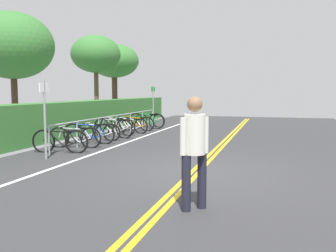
% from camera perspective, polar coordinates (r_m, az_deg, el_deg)
% --- Properties ---
extents(ground_plane, '(35.80, 10.75, 0.05)m').
position_cam_1_polar(ground_plane, '(8.07, 4.39, -7.40)').
color(ground_plane, '#353538').
extents(centre_line_yellow_inner, '(32.22, 0.10, 0.00)m').
position_cam_1_polar(centre_line_yellow_inner, '(8.05, 4.95, -7.24)').
color(centre_line_yellow_inner, gold).
rests_on(centre_line_yellow_inner, ground_plane).
extents(centre_line_yellow_outer, '(32.22, 0.10, 0.00)m').
position_cam_1_polar(centre_line_yellow_outer, '(8.08, 3.83, -7.18)').
color(centre_line_yellow_outer, gold).
rests_on(centre_line_yellow_outer, ground_plane).
extents(bike_lane_stripe_white, '(32.22, 0.12, 0.00)m').
position_cam_1_polar(bike_lane_stripe_white, '(9.28, -15.77, -5.71)').
color(bike_lane_stripe_white, white).
rests_on(bike_lane_stripe_white, ground_plane).
extents(bike_rack, '(8.90, 0.05, 0.84)m').
position_cam_1_polar(bike_rack, '(14.34, -8.20, 0.90)').
color(bike_rack, '#9EA0A5').
rests_on(bike_rack, ground_plane).
extents(bicycle_0, '(0.47, 1.68, 0.72)m').
position_cam_1_polar(bicycle_0, '(10.88, -16.69, -2.31)').
color(bicycle_0, black).
rests_on(bicycle_0, ground_plane).
extents(bicycle_1, '(0.47, 1.71, 0.71)m').
position_cam_1_polar(bicycle_1, '(11.71, -14.50, -1.74)').
color(bicycle_1, black).
rests_on(bicycle_1, ground_plane).
extents(bicycle_2, '(0.47, 1.81, 0.75)m').
position_cam_1_polar(bicycle_2, '(12.50, -12.39, -1.16)').
color(bicycle_2, black).
rests_on(bicycle_2, ground_plane).
extents(bicycle_3, '(0.46, 1.63, 0.68)m').
position_cam_1_polar(bicycle_3, '(13.21, -10.92, -0.93)').
color(bicycle_3, black).
rests_on(bicycle_3, ground_plane).
extents(bicycle_4, '(0.55, 1.81, 0.79)m').
position_cam_1_polar(bicycle_4, '(14.01, -8.71, -0.30)').
color(bicycle_4, black).
rests_on(bicycle_4, ground_plane).
extents(bicycle_5, '(0.53, 1.74, 0.74)m').
position_cam_1_polar(bicycle_5, '(14.80, -8.03, -0.08)').
color(bicycle_5, black).
rests_on(bicycle_5, ground_plane).
extents(bicycle_6, '(0.48, 1.68, 0.69)m').
position_cam_1_polar(bicycle_6, '(15.48, -5.93, 0.10)').
color(bicycle_6, black).
rests_on(bicycle_6, ground_plane).
extents(bicycle_7, '(0.46, 1.64, 0.69)m').
position_cam_1_polar(bicycle_7, '(16.30, -5.01, 0.37)').
color(bicycle_7, black).
rests_on(bicycle_7, ground_plane).
extents(bicycle_8, '(0.46, 1.76, 0.79)m').
position_cam_1_polar(bicycle_8, '(17.21, -3.45, 0.82)').
color(bicycle_8, black).
rests_on(bicycle_8, ground_plane).
extents(bicycle_9, '(0.49, 1.66, 0.71)m').
position_cam_1_polar(bicycle_9, '(18.02, -2.85, 0.91)').
color(bicycle_9, black).
rests_on(bicycle_9, ground_plane).
extents(pedestrian, '(0.38, 0.37, 1.70)m').
position_cam_1_polar(pedestrian, '(5.37, 4.19, -3.03)').
color(pedestrian, '#1E1E2D').
rests_on(pedestrian, ground_plane).
extents(sign_post_near, '(0.36, 0.06, 2.05)m').
position_cam_1_polar(sign_post_near, '(9.88, -18.91, 2.15)').
color(sign_post_near, gray).
rests_on(sign_post_near, ground_plane).
extents(sign_post_far, '(0.36, 0.10, 2.06)m').
position_cam_1_polar(sign_post_far, '(18.89, -2.36, 3.92)').
color(sign_post_far, gray).
rests_on(sign_post_far, ground_plane).
extents(hedge_backdrop, '(17.85, 1.02, 1.36)m').
position_cam_1_polar(hedge_backdrop, '(16.53, -12.07, 1.60)').
color(hedge_backdrop, '#387533').
rests_on(hedge_backdrop, ground_plane).
extents(tree_mid, '(3.20, 3.20, 4.87)m').
position_cam_1_polar(tree_mid, '(15.76, -23.34, 11.54)').
color(tree_mid, '#473323').
rests_on(tree_mid, ground_plane).
extents(tree_far_right, '(2.53, 2.53, 4.63)m').
position_cam_1_polar(tree_far_right, '(19.22, -11.34, 10.99)').
color(tree_far_right, brown).
rests_on(tree_far_right, ground_plane).
extents(tree_extra, '(3.07, 3.07, 4.72)m').
position_cam_1_polar(tree_extra, '(23.23, -8.48, 10.05)').
color(tree_extra, '#473323').
rests_on(tree_extra, ground_plane).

